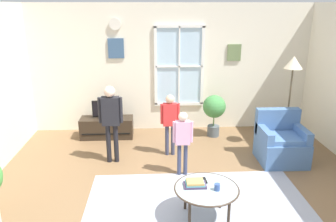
{
  "coord_description": "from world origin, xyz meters",
  "views": [
    {
      "loc": [
        -0.44,
        -3.99,
        2.6
      ],
      "look_at": [
        -0.17,
        0.85,
        1.05
      ],
      "focal_mm": 35.63,
      "sensor_mm": 36.0,
      "label": 1
    }
  ],
  "objects_px": {
    "remote_near_books": "(205,180)",
    "person_red_shirt": "(170,118)",
    "coffee_table": "(206,190)",
    "remote_near_cup": "(218,187)",
    "book_stack": "(195,184)",
    "floor_lamp": "(292,72)",
    "person_black_shirt": "(111,116)",
    "cup": "(217,187)",
    "television": "(106,109)",
    "tv_stand": "(107,127)",
    "armchair": "(281,143)",
    "person_pink_shirt": "(183,136)",
    "potted_plant_by_window": "(214,109)"
  },
  "relations": [
    {
      "from": "remote_near_books",
      "to": "person_red_shirt",
      "type": "relative_size",
      "value": 0.12
    },
    {
      "from": "coffee_table",
      "to": "remote_near_cup",
      "type": "distance_m",
      "value": 0.15
    },
    {
      "from": "remote_near_books",
      "to": "book_stack",
      "type": "bearing_deg",
      "value": -140.26
    },
    {
      "from": "coffee_table",
      "to": "floor_lamp",
      "type": "bearing_deg",
      "value": 48.83
    },
    {
      "from": "book_stack",
      "to": "remote_near_books",
      "type": "distance_m",
      "value": 0.19
    },
    {
      "from": "coffee_table",
      "to": "remote_near_books",
      "type": "relative_size",
      "value": 5.78
    },
    {
      "from": "person_black_shirt",
      "to": "cup",
      "type": "bearing_deg",
      "value": -50.56
    },
    {
      "from": "television",
      "to": "remote_near_books",
      "type": "distance_m",
      "value": 3.12
    },
    {
      "from": "tv_stand",
      "to": "floor_lamp",
      "type": "height_order",
      "value": "floor_lamp"
    },
    {
      "from": "tv_stand",
      "to": "armchair",
      "type": "distance_m",
      "value": 3.38
    },
    {
      "from": "television",
      "to": "person_red_shirt",
      "type": "xyz_separation_m",
      "value": [
        1.24,
        -0.91,
        0.1
      ]
    },
    {
      "from": "tv_stand",
      "to": "person_red_shirt",
      "type": "xyz_separation_m",
      "value": [
        1.24,
        -0.92,
        0.5
      ]
    },
    {
      "from": "remote_near_books",
      "to": "person_black_shirt",
      "type": "bearing_deg",
      "value": 131.01
    },
    {
      "from": "remote_near_books",
      "to": "cup",
      "type": "bearing_deg",
      "value": -63.32
    },
    {
      "from": "tv_stand",
      "to": "remote_near_cup",
      "type": "relative_size",
      "value": 7.54
    },
    {
      "from": "person_black_shirt",
      "to": "coffee_table",
      "type": "bearing_deg",
      "value": -51.98
    },
    {
      "from": "armchair",
      "to": "person_red_shirt",
      "type": "xyz_separation_m",
      "value": [
        -1.9,
        0.34,
        0.38
      ]
    },
    {
      "from": "remote_near_books",
      "to": "floor_lamp",
      "type": "distance_m",
      "value": 2.87
    },
    {
      "from": "person_pink_shirt",
      "to": "cup",
      "type": "bearing_deg",
      "value": -76.34
    },
    {
      "from": "remote_near_books",
      "to": "person_red_shirt",
      "type": "distance_m",
      "value": 1.82
    },
    {
      "from": "armchair",
      "to": "remote_near_books",
      "type": "bearing_deg",
      "value": -137.48
    },
    {
      "from": "television",
      "to": "potted_plant_by_window",
      "type": "distance_m",
      "value": 2.19
    },
    {
      "from": "armchair",
      "to": "potted_plant_by_window",
      "type": "relative_size",
      "value": 1.0
    },
    {
      "from": "cup",
      "to": "remote_near_books",
      "type": "bearing_deg",
      "value": 116.68
    },
    {
      "from": "armchair",
      "to": "remote_near_cup",
      "type": "relative_size",
      "value": 6.21
    },
    {
      "from": "tv_stand",
      "to": "floor_lamp",
      "type": "distance_m",
      "value": 3.72
    },
    {
      "from": "remote_near_cup",
      "to": "cup",
      "type": "bearing_deg",
      "value": -113.56
    },
    {
      "from": "book_stack",
      "to": "tv_stand",
      "type": "bearing_deg",
      "value": 117.09
    },
    {
      "from": "cup",
      "to": "floor_lamp",
      "type": "xyz_separation_m",
      "value": [
        1.73,
        2.18,
        0.97
      ]
    },
    {
      "from": "floor_lamp",
      "to": "person_pink_shirt",
      "type": "bearing_deg",
      "value": -155.33
    },
    {
      "from": "remote_near_cup",
      "to": "person_black_shirt",
      "type": "distance_m",
      "value": 2.29
    },
    {
      "from": "coffee_table",
      "to": "tv_stand",
      "type": "bearing_deg",
      "value": 118.84
    },
    {
      "from": "television",
      "to": "cup",
      "type": "distance_m",
      "value": 3.37
    },
    {
      "from": "coffee_table",
      "to": "person_red_shirt",
      "type": "xyz_separation_m",
      "value": [
        -0.34,
        1.94,
        0.28
      ]
    },
    {
      "from": "armchair",
      "to": "remote_near_books",
      "type": "distance_m",
      "value": 2.12
    },
    {
      "from": "remote_near_books",
      "to": "remote_near_cup",
      "type": "height_order",
      "value": "same"
    },
    {
      "from": "person_red_shirt",
      "to": "potted_plant_by_window",
      "type": "bearing_deg",
      "value": 42.28
    },
    {
      "from": "armchair",
      "to": "floor_lamp",
      "type": "relative_size",
      "value": 0.5
    },
    {
      "from": "potted_plant_by_window",
      "to": "floor_lamp",
      "type": "xyz_separation_m",
      "value": [
        1.24,
        -0.69,
        0.89
      ]
    },
    {
      "from": "tv_stand",
      "to": "remote_near_books",
      "type": "bearing_deg",
      "value": -59.61
    },
    {
      "from": "armchair",
      "to": "person_pink_shirt",
      "type": "distance_m",
      "value": 1.82
    },
    {
      "from": "book_stack",
      "to": "person_black_shirt",
      "type": "height_order",
      "value": "person_black_shirt"
    },
    {
      "from": "floor_lamp",
      "to": "person_red_shirt",
      "type": "bearing_deg",
      "value": -175.33
    },
    {
      "from": "tv_stand",
      "to": "cup",
      "type": "bearing_deg",
      "value": -59.89
    },
    {
      "from": "cup",
      "to": "coffee_table",
      "type": "bearing_deg",
      "value": 153.43
    },
    {
      "from": "cup",
      "to": "person_black_shirt",
      "type": "height_order",
      "value": "person_black_shirt"
    },
    {
      "from": "armchair",
      "to": "potted_plant_by_window",
      "type": "bearing_deg",
      "value": 127.97
    },
    {
      "from": "coffee_table",
      "to": "person_pink_shirt",
      "type": "height_order",
      "value": "person_pink_shirt"
    },
    {
      "from": "person_red_shirt",
      "to": "cup",
      "type": "bearing_deg",
      "value": -77.21
    },
    {
      "from": "armchair",
      "to": "remote_near_cup",
      "type": "distance_m",
      "value": 2.13
    }
  ]
}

